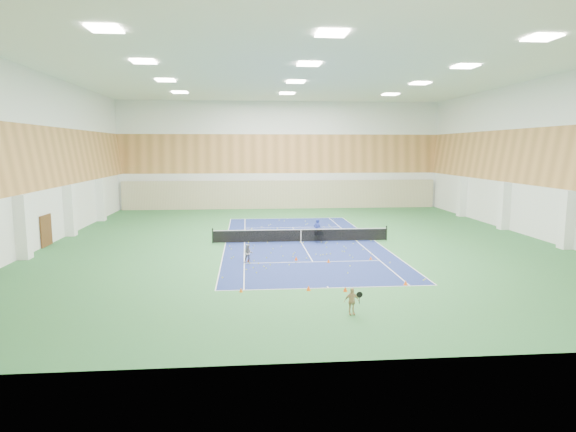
{
  "coord_description": "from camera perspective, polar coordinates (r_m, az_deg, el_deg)",
  "views": [
    {
      "loc": [
        -3.93,
        -34.42,
        6.77
      ],
      "look_at": [
        -1.0,
        -0.59,
        2.0
      ],
      "focal_mm": 30.0,
      "sensor_mm": 36.0,
      "label": 1
    }
  ],
  "objects": [
    {
      "name": "ground",
      "position": [
        35.3,
        1.54,
        -3.06
      ],
      "size": [
        40.0,
        40.0,
        0.0
      ],
      "primitive_type": "plane",
      "color": "#2D6936",
      "rests_on": "ground"
    },
    {
      "name": "room_shell",
      "position": [
        34.65,
        1.58,
        6.72
      ],
      "size": [
        36.0,
        40.0,
        12.0
      ],
      "primitive_type": null,
      "color": "white",
      "rests_on": "ground"
    },
    {
      "name": "wood_cladding",
      "position": [
        34.66,
        1.59,
        10.03
      ],
      "size": [
        36.0,
        40.0,
        8.0
      ],
      "primitive_type": null,
      "color": "#C58649",
      "rests_on": "room_shell"
    },
    {
      "name": "ceiling_light_grid",
      "position": [
        35.02,
        1.62,
        16.45
      ],
      "size": [
        21.4,
        25.4,
        0.06
      ],
      "primitive_type": null,
      "color": "white",
      "rests_on": "room_shell"
    },
    {
      "name": "court_surface",
      "position": [
        35.3,
        1.54,
        -3.06
      ],
      "size": [
        10.97,
        23.77,
        0.01
      ],
      "primitive_type": "cube",
      "color": "navy",
      "rests_on": "ground"
    },
    {
      "name": "tennis_balls_scatter",
      "position": [
        35.29,
        1.54,
        -2.99
      ],
      "size": [
        10.57,
        22.77,
        0.07
      ],
      "primitive_type": null,
      "color": "#E2F529",
      "rests_on": "ground"
    },
    {
      "name": "tennis_net",
      "position": [
        35.2,
        1.54,
        -2.19
      ],
      "size": [
        12.8,
        0.1,
        1.1
      ],
      "primitive_type": null,
      "color": "black",
      "rests_on": "ground"
    },
    {
      "name": "back_curtain",
      "position": [
        54.56,
        -0.79,
        2.56
      ],
      "size": [
        35.4,
        0.16,
        3.2
      ],
      "primitive_type": "cube",
      "color": "#C6B793",
      "rests_on": "ground"
    },
    {
      "name": "door_left_b",
      "position": [
        37.58,
        -26.74,
        -1.54
      ],
      "size": [
        0.08,
        1.8,
        2.2
      ],
      "primitive_type": "cube",
      "color": "#593319",
      "rests_on": "ground"
    },
    {
      "name": "coach",
      "position": [
        35.91,
        3.49,
        -1.6
      ],
      "size": [
        0.67,
        0.55,
        1.59
      ],
      "primitive_type": "imported",
      "rotation": [
        0.0,
        0.0,
        2.81
      ],
      "color": "#22329C",
      "rests_on": "ground"
    },
    {
      "name": "child_court",
      "position": [
        28.83,
        -4.74,
        -4.45
      ],
      "size": [
        0.56,
        0.44,
        1.14
      ],
      "primitive_type": "imported",
      "rotation": [
        0.0,
        0.0,
        -0.01
      ],
      "color": "gray",
      "rests_on": "ground"
    },
    {
      "name": "child_apron",
      "position": [
        20.19,
        7.54,
        -9.99
      ],
      "size": [
        0.69,
        0.37,
        1.12
      ],
      "primitive_type": "imported",
      "rotation": [
        0.0,
        0.0,
        0.16
      ],
      "color": "tan",
      "rests_on": "ground"
    },
    {
      "name": "ball_cart",
      "position": [
        34.79,
        3.72,
        -2.48
      ],
      "size": [
        0.58,
        0.58,
        0.91
      ],
      "primitive_type": null,
      "rotation": [
        0.0,
        0.0,
        0.1
      ],
      "color": "black",
      "rests_on": "ground"
    },
    {
      "name": "cone_svc_a",
      "position": [
        29.12,
        -4.71,
        -5.28
      ],
      "size": [
        0.18,
        0.18,
        0.19
      ],
      "primitive_type": "cone",
      "color": "#FF5D0D",
      "rests_on": "ground"
    },
    {
      "name": "cone_svc_b",
      "position": [
        29.47,
        0.97,
        -5.04
      ],
      "size": [
        0.23,
        0.23,
        0.25
      ],
      "primitive_type": "cone",
      "color": "#E9480C",
      "rests_on": "ground"
    },
    {
      "name": "cone_svc_c",
      "position": [
        28.99,
        4.83,
        -5.31
      ],
      "size": [
        0.21,
        0.21,
        0.23
      ],
      "primitive_type": "cone",
      "color": "#ED600C",
      "rests_on": "ground"
    },
    {
      "name": "cone_svc_d",
      "position": [
        30.05,
        9.79,
        -4.92
      ],
      "size": [
        0.2,
        0.2,
        0.22
      ],
      "primitive_type": "cone",
      "color": "#DF520B",
      "rests_on": "ground"
    },
    {
      "name": "cone_base_a",
      "position": [
        23.24,
        -5.59,
        -8.72
      ],
      "size": [
        0.18,
        0.18,
        0.2
      ],
      "primitive_type": "cone",
      "color": "orange",
      "rests_on": "ground"
    },
    {
      "name": "cone_base_b",
      "position": [
        23.4,
        2.45,
        -8.52
      ],
      "size": [
        0.22,
        0.22,
        0.24
      ],
      "primitive_type": "cone",
      "color": "#FF570D",
      "rests_on": "ground"
    },
    {
      "name": "cone_base_c",
      "position": [
        23.39,
        6.81,
        -8.6
      ],
      "size": [
        0.21,
        0.21,
        0.23
      ],
      "primitive_type": "cone",
      "color": "#ED4D0C",
      "rests_on": "ground"
    },
    {
      "name": "cone_base_d",
      "position": [
        24.93,
        13.77,
        -7.7
      ],
      "size": [
        0.23,
        0.23,
        0.25
      ],
      "primitive_type": "cone",
      "color": "#F8590D",
      "rests_on": "ground"
    }
  ]
}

